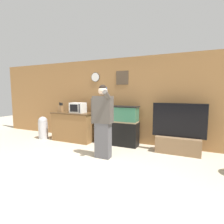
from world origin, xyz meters
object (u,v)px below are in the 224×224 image
tv_on_stand (178,139)px  trash_bin (43,127)px  knife_block (61,108)px  counter_island (74,126)px  microwave (78,108)px  aquarium_on_stand (118,125)px  person_standing (103,120)px

tv_on_stand → trash_bin: (-4.25, -0.31, 0.01)m
tv_on_stand → knife_block: bearing=-178.1°
counter_island → microwave: microwave is taller
microwave → trash_bin: (-1.27, -0.22, -0.69)m
counter_island → aquarium_on_stand: 1.50m
counter_island → tv_on_stand: tv_on_stand is taller
counter_island → trash_bin: size_ratio=1.83×
aquarium_on_stand → tv_on_stand: bearing=-2.3°
aquarium_on_stand → tv_on_stand: tv_on_stand is taller
microwave → person_standing: 1.67m
counter_island → trash_bin: (-1.09, -0.24, -0.08)m
tv_on_stand → trash_bin: tv_on_stand is taller
microwave → knife_block: microwave is taller
counter_island → trash_bin: bearing=-167.5°
knife_block → person_standing: size_ratio=0.18×
microwave → tv_on_stand: size_ratio=0.35×
microwave → aquarium_on_stand: (1.31, 0.16, -0.49)m
aquarium_on_stand → person_standing: size_ratio=0.69×
knife_block → microwave: bearing=2.6°
microwave → aquarium_on_stand: microwave is taller
trash_bin → person_standing: bearing=-15.6°
person_standing → trash_bin: bearing=164.4°
microwave → tv_on_stand: tv_on_stand is taller
counter_island → person_standing: person_standing is taller
aquarium_on_stand → person_standing: person_standing is taller
counter_island → aquarium_on_stand: aquarium_on_stand is taller
microwave → tv_on_stand: bearing=1.7°
aquarium_on_stand → trash_bin: (-2.58, -0.38, -0.20)m
aquarium_on_stand → person_standing: bearing=-87.3°
tv_on_stand → person_standing: 2.00m
microwave → knife_block: bearing=-177.4°
counter_island → tv_on_stand: (3.15, 0.07, -0.08)m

